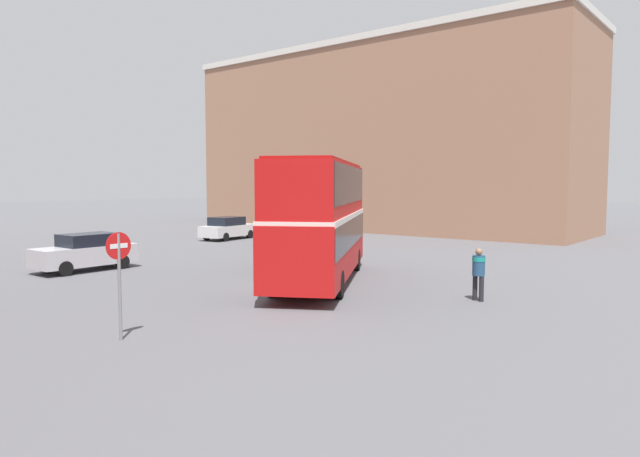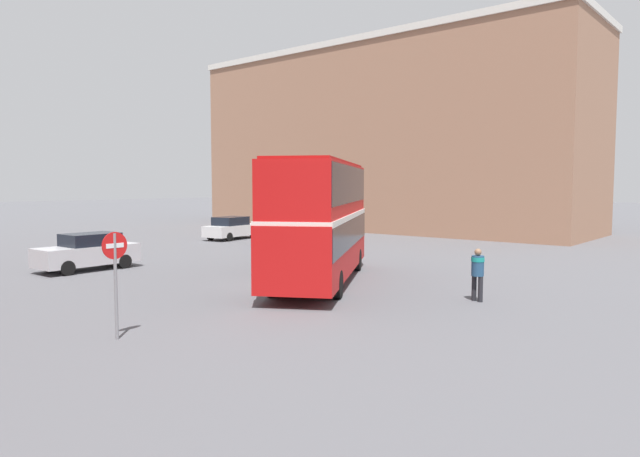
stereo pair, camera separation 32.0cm
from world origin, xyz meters
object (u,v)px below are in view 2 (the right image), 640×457
object	(u,v)px
parked_car_kerb_far	(294,233)
parked_car_side_street	(232,228)
pedestrian_foreground	(478,269)
parked_car_kerb_near	(88,252)
no_entry_sign	(115,267)
double_decker_bus	(320,214)

from	to	relation	value
parked_car_kerb_far	parked_car_side_street	distance (m)	5.80
parked_car_kerb_far	parked_car_side_street	bearing A→B (deg)	-87.31
parked_car_side_street	pedestrian_foreground	bearing A→B (deg)	-120.76
parked_car_kerb_far	parked_car_kerb_near	bearing A→B (deg)	1.93
pedestrian_foreground	no_entry_sign	distance (m)	11.25
double_decker_bus	parked_car_kerb_near	bearing A→B (deg)	82.67
pedestrian_foreground	parked_car_kerb_near	distance (m)	17.09
parked_car_kerb_near	no_entry_sign	bearing A→B (deg)	63.81
pedestrian_foreground	double_decker_bus	bearing A→B (deg)	-70.16
double_decker_bus	parked_car_kerb_near	size ratio (longest dim) A/B	2.32
parked_car_kerb_far	parked_car_side_street	size ratio (longest dim) A/B	0.95
parked_car_kerb_far	no_entry_sign	xyz separation A→B (m)	(-19.51, -11.76, 1.07)
parked_car_side_street	no_entry_sign	size ratio (longest dim) A/B	1.70
pedestrian_foreground	no_entry_sign	bearing A→B (deg)	-10.35
double_decker_bus	parked_car_kerb_near	world-z (taller)	double_decker_bus
parked_car_kerb_near	parked_car_side_street	size ratio (longest dim) A/B	0.96
parked_car_side_street	parked_car_kerb_near	bearing A→B (deg)	-164.95
double_decker_bus	parked_car_side_street	world-z (taller)	double_decker_bus
parked_car_kerb_far	parked_car_side_street	xyz separation A→B (m)	(-0.17, 5.80, 0.04)
pedestrian_foreground	no_entry_sign	size ratio (longest dim) A/B	0.65
pedestrian_foreground	parked_car_kerb_far	xyz separation A→B (m)	(9.41, 16.67, -0.32)
double_decker_bus	pedestrian_foreground	distance (m)	6.56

